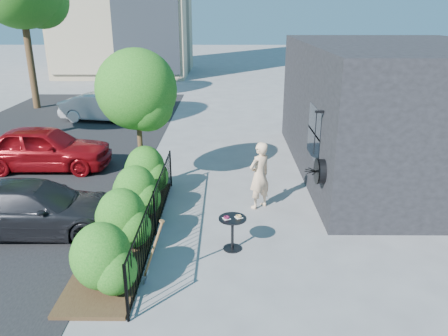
{
  "coord_description": "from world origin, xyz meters",
  "views": [
    {
      "loc": [
        0.14,
        -8.99,
        4.9
      ],
      "look_at": [
        0.08,
        1.25,
        1.2
      ],
      "focal_mm": 35.0,
      "sensor_mm": 36.0,
      "label": 1
    }
  ],
  "objects_px": {
    "patio_tree": "(139,95)",
    "car_silver": "(103,107)",
    "cafe_table": "(232,228)",
    "shovel": "(152,255)",
    "car_red": "(44,148)",
    "woman": "(259,175)",
    "car_darkgrey": "(35,208)"
  },
  "relations": [
    {
      "from": "woman",
      "to": "patio_tree",
      "type": "bearing_deg",
      "value": -58.96
    },
    {
      "from": "patio_tree",
      "to": "shovel",
      "type": "height_order",
      "value": "patio_tree"
    },
    {
      "from": "cafe_table",
      "to": "car_darkgrey",
      "type": "xyz_separation_m",
      "value": [
        -4.57,
        0.8,
        0.08
      ]
    },
    {
      "from": "car_darkgrey",
      "to": "woman",
      "type": "bearing_deg",
      "value": -77.38
    },
    {
      "from": "shovel",
      "to": "car_red",
      "type": "distance_m",
      "value": 7.8
    },
    {
      "from": "car_red",
      "to": "woman",
      "type": "bearing_deg",
      "value": -113.56
    },
    {
      "from": "car_red",
      "to": "car_silver",
      "type": "distance_m",
      "value": 6.65
    },
    {
      "from": "woman",
      "to": "car_red",
      "type": "height_order",
      "value": "woman"
    },
    {
      "from": "woman",
      "to": "cafe_table",
      "type": "bearing_deg",
      "value": 33.35
    },
    {
      "from": "cafe_table",
      "to": "car_silver",
      "type": "bearing_deg",
      "value": 116.76
    },
    {
      "from": "patio_tree",
      "to": "cafe_table",
      "type": "bearing_deg",
      "value": -53.51
    },
    {
      "from": "cafe_table",
      "to": "shovel",
      "type": "xyz_separation_m",
      "value": [
        -1.52,
        -1.26,
        0.08
      ]
    },
    {
      "from": "shovel",
      "to": "car_darkgrey",
      "type": "height_order",
      "value": "shovel"
    },
    {
      "from": "car_darkgrey",
      "to": "patio_tree",
      "type": "bearing_deg",
      "value": -40.43
    },
    {
      "from": "car_red",
      "to": "car_silver",
      "type": "bearing_deg",
      "value": -1.02
    },
    {
      "from": "shovel",
      "to": "patio_tree",
      "type": "bearing_deg",
      "value": 101.93
    },
    {
      "from": "patio_tree",
      "to": "woman",
      "type": "relative_size",
      "value": 2.2
    },
    {
      "from": "woman",
      "to": "shovel",
      "type": "xyz_separation_m",
      "value": [
        -2.25,
        -3.42,
        -0.3
      ]
    },
    {
      "from": "patio_tree",
      "to": "car_silver",
      "type": "bearing_deg",
      "value": 112.25
    },
    {
      "from": "car_silver",
      "to": "car_darkgrey",
      "type": "bearing_deg",
      "value": -163.43
    },
    {
      "from": "patio_tree",
      "to": "car_red",
      "type": "xyz_separation_m",
      "value": [
        -3.53,
        1.72,
        -2.04
      ]
    },
    {
      "from": "patio_tree",
      "to": "car_silver",
      "type": "distance_m",
      "value": 9.29
    },
    {
      "from": "shovel",
      "to": "car_silver",
      "type": "height_order",
      "value": "shovel"
    },
    {
      "from": "shovel",
      "to": "car_red",
      "type": "bearing_deg",
      "value": 125.37
    },
    {
      "from": "cafe_table",
      "to": "car_red",
      "type": "distance_m",
      "value": 7.91
    },
    {
      "from": "woman",
      "to": "car_darkgrey",
      "type": "bearing_deg",
      "value": -23.73
    },
    {
      "from": "woman",
      "to": "shovel",
      "type": "bearing_deg",
      "value": 18.51
    },
    {
      "from": "car_darkgrey",
      "to": "shovel",
      "type": "bearing_deg",
      "value": -125.86
    },
    {
      "from": "woman",
      "to": "car_red",
      "type": "distance_m",
      "value": 7.37
    },
    {
      "from": "car_red",
      "to": "cafe_table",
      "type": "bearing_deg",
      "value": -130.26
    },
    {
      "from": "cafe_table",
      "to": "shovel",
      "type": "height_order",
      "value": "shovel"
    },
    {
      "from": "patio_tree",
      "to": "car_silver",
      "type": "xyz_separation_m",
      "value": [
        -3.42,
        8.37,
        -2.12
      ]
    }
  ]
}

